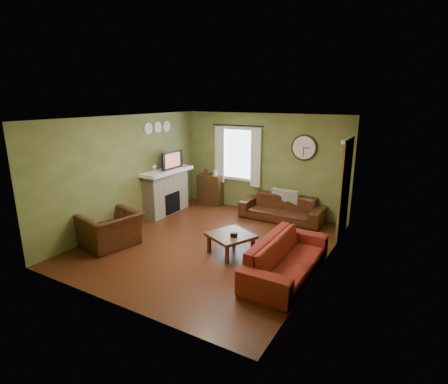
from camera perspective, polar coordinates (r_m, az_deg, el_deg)
The scene contains 31 objects.
floor at distance 7.45m, azimuth -2.24°, elevation -8.42°, with size 4.60×5.20×0.00m, color #49200F.
ceiling at distance 6.83m, azimuth -2.47°, elevation 11.98°, with size 4.60×5.20×0.00m, color white.
wall_left at distance 8.46m, azimuth -15.62°, elevation 3.16°, with size 0.00×5.20×2.60m, color olive.
wall_right at distance 6.14m, azimuth 16.06°, elevation -1.30°, with size 0.00×5.20×2.60m, color olive.
wall_back at distance 9.28m, azimuth 6.34°, elevation 4.65°, with size 4.60×0.00×2.60m, color olive.
wall_front at distance 5.13m, azimuth -18.21°, elevation -4.75°, with size 4.60×0.00×2.60m, color olive.
fireplace at distance 9.32m, azimuth -9.41°, elevation -0.14°, with size 0.40×1.40×1.10m, color tan.
firebox at distance 9.27m, azimuth -8.43°, elevation -1.79°, with size 0.04×0.60×0.55m, color black.
mantel at distance 9.17m, azimuth -9.42°, elevation 3.39°, with size 0.58×1.60×0.08m, color white.
tv at distance 9.23m, azimuth -8.79°, elevation 4.85°, with size 0.60×0.08×0.35m, color black.
tv_screen at distance 9.17m, azimuth -8.41°, elevation 5.16°, with size 0.02×0.62×0.36m, color #994C3F.
medallion_left at distance 8.88m, azimuth -12.25°, elevation 10.13°, with size 0.28×0.28×0.03m, color white.
medallion_mid at distance 9.14m, azimuth -10.76°, elevation 10.34°, with size 0.28×0.28×0.03m, color white.
medallion_right at distance 9.41m, azimuth -9.35°, elevation 10.53°, with size 0.28×0.28×0.03m, color white.
window_pane at distance 9.52m, azimuth 2.46°, elevation 6.23°, with size 1.00×0.02×1.30m, color silver, non-canonical shape.
curtain_rod at distance 9.35m, azimuth 2.22°, elevation 10.81°, with size 0.03×0.03×1.50m, color black.
curtain_left at distance 9.71m, azimuth -0.71°, elevation 6.12°, with size 0.28×0.04×1.55m, color white.
curtain_right at distance 9.20m, azimuth 5.20°, elevation 5.55°, with size 0.28×0.04×1.55m, color white.
wall_clock at distance 8.77m, azimuth 12.92°, elevation 7.07°, with size 0.64×0.06×0.64m, color white, non-canonical shape.
door at distance 7.96m, azimuth 19.09°, elevation 0.30°, with size 0.05×0.90×2.10m, color brown.
bookshelf at distance 10.00m, azimuth -2.29°, elevation 0.40°, with size 0.73×0.31×0.86m, color #3D2712, non-canonical shape.
book at distance 9.88m, azimuth -1.65°, elevation 3.39°, with size 0.17×0.23×0.02m, color #4C331B.
sofa_brown at distance 8.86m, azimuth 9.42°, elevation -2.62°, with size 2.07×0.81×0.60m, color #3B1C0D.
pillow_left at distance 8.88m, azimuth 10.75°, elevation -0.97°, with size 0.40×0.12×0.40m, color #9CA2A2.
pillow_right at distance 9.03m, azimuth 8.97°, elevation -0.62°, with size 0.37×0.11×0.37m, color #9CA2A2.
sofa_red at distance 6.21m, azimuth 10.24°, elevation -10.43°, with size 2.21×0.86×0.65m, color maroon.
armchair at distance 7.57m, azimuth -17.97°, elevation -5.91°, with size 1.09×0.95×0.71m, color #3B1C0D.
coffee_table at distance 6.92m, azimuth 1.11°, elevation -8.46°, with size 0.77×0.77×0.41m, color #4C331B, non-canonical shape.
tissue_box at distance 6.72m, azimuth 1.62°, elevation -7.39°, with size 0.11×0.11×0.09m, color black.
wine_glass_a at distance 8.76m, azimuth -11.43°, elevation 3.63°, with size 0.06×0.06×0.18m, color white, non-canonical shape.
wine_glass_b at distance 8.80m, azimuth -11.19°, elevation 3.72°, with size 0.07×0.07×0.19m, color white, non-canonical shape.
Camera 1 is at (3.68, -5.75, 2.98)m, focal length 28.00 mm.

